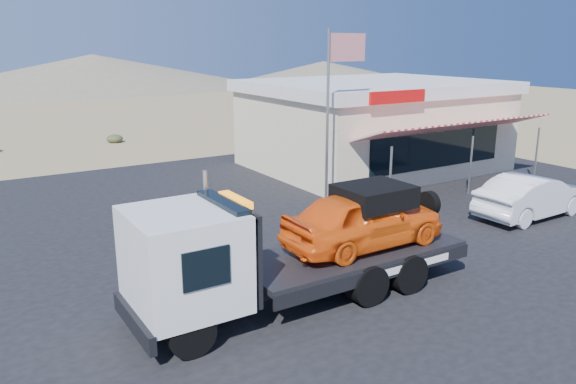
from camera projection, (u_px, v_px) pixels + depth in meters
The scene contains 6 objects.
ground at pixel (276, 287), 13.24m from camera, with size 120.00×120.00×0.00m, color tan.
asphalt_lot at pixel (282, 236), 16.72m from camera, with size 32.00×24.00×0.02m, color black.
tow_truck at pixel (299, 241), 12.18m from camera, with size 7.83×2.32×2.62m.
white_sedan at pixel (532, 196), 18.33m from camera, with size 1.50×4.31×1.42m, color silver.
jerky_store at pixel (372, 124), 25.45m from camera, with size 10.40×9.97×3.90m.
flagpole at pixel (334, 99), 18.47m from camera, with size 1.55×0.10×6.00m.
Camera 1 is at (-6.24, -10.49, 5.60)m, focal length 35.00 mm.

